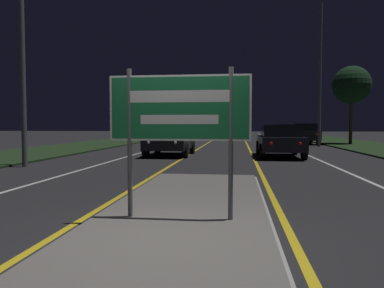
% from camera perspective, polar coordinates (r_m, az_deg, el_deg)
% --- Properties ---
extents(ground_plane, '(160.00, 160.00, 0.00)m').
position_cam_1_polar(ground_plane, '(4.89, -3.31, -14.45)').
color(ground_plane, '#232326').
extents(median_island, '(2.70, 9.85, 0.10)m').
position_cam_1_polar(median_island, '(5.59, -1.91, -11.78)').
color(median_island, '#999993').
rests_on(median_island, ground_plane).
extents(verge_left, '(5.00, 100.00, 0.08)m').
position_cam_1_polar(verge_left, '(26.72, -15.80, -0.23)').
color(verge_left, '#1E3319').
rests_on(verge_left, ground_plane).
extents(verge_right, '(5.00, 100.00, 0.08)m').
position_cam_1_polar(verge_right, '(26.11, 26.34, -0.49)').
color(verge_right, '#1E3319').
rests_on(verge_right, ground_plane).
extents(centre_line_yellow_left, '(0.12, 70.00, 0.01)m').
position_cam_1_polar(centre_line_yellow_left, '(29.73, 2.38, 0.12)').
color(centre_line_yellow_left, gold).
rests_on(centre_line_yellow_left, ground_plane).
extents(centre_line_yellow_right, '(0.12, 70.00, 0.01)m').
position_cam_1_polar(centre_line_yellow_right, '(29.64, 8.33, 0.09)').
color(centre_line_yellow_right, gold).
rests_on(centre_line_yellow_right, ground_plane).
extents(lane_line_white_left, '(0.12, 70.00, 0.01)m').
position_cam_1_polar(lane_line_white_left, '(30.05, -2.68, 0.15)').
color(lane_line_white_left, silver).
rests_on(lane_line_white_left, ground_plane).
extents(lane_line_white_right, '(0.12, 70.00, 0.01)m').
position_cam_1_polar(lane_line_white_right, '(29.82, 13.44, 0.05)').
color(lane_line_white_right, silver).
rests_on(lane_line_white_right, ground_plane).
extents(edge_line_white_left, '(0.10, 70.00, 0.01)m').
position_cam_1_polar(edge_line_white_left, '(30.70, -8.21, 0.18)').
color(edge_line_white_left, silver).
rests_on(edge_line_white_left, ground_plane).
extents(edge_line_white_right, '(0.10, 70.00, 0.01)m').
position_cam_1_polar(edge_line_white_right, '(30.31, 19.09, 0.02)').
color(edge_line_white_right, silver).
rests_on(edge_line_white_right, ground_plane).
extents(highway_sign, '(2.06, 0.07, 2.18)m').
position_cam_1_polar(highway_sign, '(5.41, -1.94, 4.58)').
color(highway_sign, '#56565B').
rests_on(highway_sign, median_island).
extents(streetlight_right_near, '(0.46, 0.46, 10.30)m').
position_cam_1_polar(streetlight_right_near, '(26.77, 18.99, 12.82)').
color(streetlight_right_near, '#56565B').
rests_on(streetlight_right_near, ground_plane).
extents(car_receding_0, '(1.96, 4.33, 1.46)m').
position_cam_1_polar(car_receding_0, '(17.43, 13.23, 0.59)').
color(car_receding_0, black).
rests_on(car_receding_0, ground_plane).
extents(car_receding_1, '(1.89, 4.56, 1.57)m').
position_cam_1_polar(car_receding_1, '(29.84, 16.64, 1.57)').
color(car_receding_1, black).
rests_on(car_receding_1, ground_plane).
extents(car_receding_2, '(2.02, 4.50, 1.52)m').
position_cam_1_polar(car_receding_2, '(38.77, 14.30, 1.85)').
color(car_receding_2, '#4C514C').
rests_on(car_receding_2, ground_plane).
extents(car_approaching_0, '(2.01, 4.09, 1.45)m').
position_cam_1_polar(car_approaching_0, '(17.92, -3.28, 0.72)').
color(car_approaching_0, black).
rests_on(car_approaching_0, ground_plane).
extents(car_approaching_1, '(1.89, 4.76, 1.29)m').
position_cam_1_polar(car_approaching_1, '(31.79, -4.56, 1.54)').
color(car_approaching_1, '#B7B7BC').
rests_on(car_approaching_1, ground_plane).
extents(roadside_palm_right, '(2.77, 2.77, 5.70)m').
position_cam_1_polar(roadside_palm_right, '(30.12, 23.15, 8.24)').
color(roadside_palm_right, '#4C3823').
rests_on(roadside_palm_right, verge_right).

